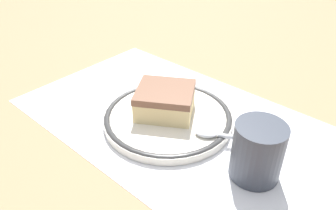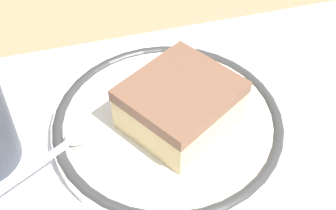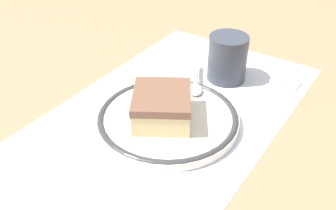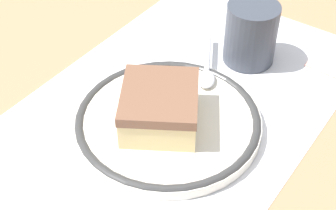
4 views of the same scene
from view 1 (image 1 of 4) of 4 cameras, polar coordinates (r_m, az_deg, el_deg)
ground_plane at (r=0.55m, az=1.93°, el=-2.98°), size 2.40×2.40×0.00m
placemat at (r=0.55m, az=1.93°, el=-2.91°), size 0.55×0.32×0.00m
plate at (r=0.54m, az=0.00°, el=-2.18°), size 0.21×0.21×0.02m
cake_slice at (r=0.53m, az=-0.50°, el=0.79°), size 0.12×0.12×0.04m
spoon at (r=0.50m, az=9.23°, el=-5.20°), size 0.11×0.07×0.01m
cup at (r=0.45m, az=15.28°, el=-8.37°), size 0.07×0.07×0.08m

